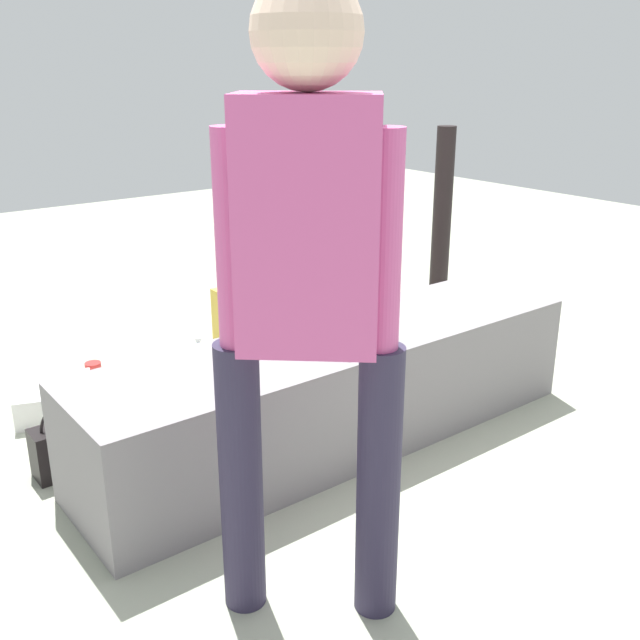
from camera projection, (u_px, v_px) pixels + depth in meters
name	position (u px, v px, depth m)	size (l,w,h in m)	color
ground_plane	(337.00, 439.00, 3.13)	(12.00, 12.00, 0.00)	#9A9F8B
concrete_ledge	(338.00, 389.00, 3.05)	(2.23, 0.56, 0.47)	gray
child_seated	(330.00, 288.00, 2.87)	(0.28, 0.32, 0.48)	#152F40
adult_standing	(308.00, 268.00, 1.84)	(0.41, 0.39, 1.72)	#2B263E
cake_plate	(283.00, 343.00, 2.85)	(0.22, 0.22, 0.07)	#4CA5D8
gift_bag	(233.00, 312.00, 4.23)	(0.24, 0.09, 0.35)	gold
railing_post	(440.00, 252.00, 4.38)	(0.36, 0.36, 1.18)	black
water_bottle_near_gift	(291.00, 343.00, 3.91)	(0.07, 0.07, 0.23)	silver
water_bottle_far_side	(199.00, 358.00, 3.74)	(0.07, 0.07, 0.21)	silver
party_cup_red	(94.00, 373.00, 3.66)	(0.08, 0.08, 0.11)	red
cake_box_white	(54.00, 399.00, 3.35)	(0.32, 0.33, 0.14)	white
handbag_black_leather	(70.00, 446.00, 2.86)	(0.29, 0.13, 0.31)	black
handbag_brown_canvas	(337.00, 308.00, 4.37)	(0.26, 0.13, 0.35)	brown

